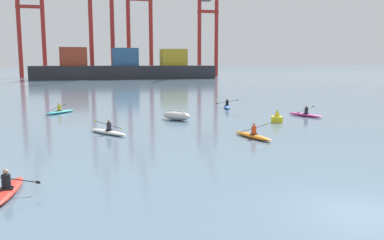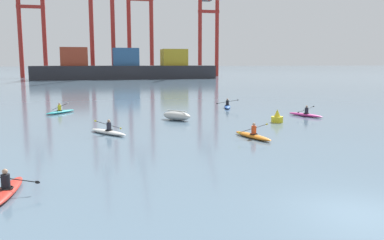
% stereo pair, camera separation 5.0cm
% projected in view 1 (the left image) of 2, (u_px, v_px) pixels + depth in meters
% --- Properties ---
extents(ground_plane, '(800.00, 800.00, 0.00)m').
position_uv_depth(ground_plane, '(363.00, 215.00, 12.04)').
color(ground_plane, slate).
extents(container_barge, '(47.81, 8.59, 8.25)m').
position_uv_depth(container_barge, '(125.00, 68.00, 106.30)').
color(container_barge, '#28282D').
rests_on(container_barge, ground).
extents(gantry_crane_west, '(7.73, 16.81, 34.38)m').
position_uv_depth(gantry_crane_west, '(30.00, 20.00, 112.78)').
color(gantry_crane_west, maroon).
rests_on(gantry_crane_west, ground).
extents(gantry_crane_west_mid, '(7.13, 15.18, 37.21)m').
position_uv_depth(gantry_crane_west_mid, '(101.00, 12.00, 111.75)').
color(gantry_crane_west_mid, maroon).
rests_on(gantry_crane_west_mid, ground).
extents(gantry_crane_east_mid, '(7.92, 17.68, 39.76)m').
position_uv_depth(gantry_crane_east_mid, '(140.00, 14.00, 117.76)').
color(gantry_crane_east_mid, maroon).
rests_on(gantry_crane_east_mid, ground).
extents(gantry_crane_east, '(6.80, 14.71, 34.45)m').
position_uv_depth(gantry_crane_east, '(208.00, 24.00, 125.15)').
color(gantry_crane_east, maroon).
rests_on(gantry_crane_east, ground).
extents(capsized_dinghy, '(2.49, 2.71, 0.76)m').
position_uv_depth(capsized_dinghy, '(177.00, 116.00, 31.48)').
color(capsized_dinghy, beige).
rests_on(capsized_dinghy, ground).
extents(channel_buoy, '(0.90, 0.90, 1.00)m').
position_uv_depth(channel_buoy, '(277.00, 118.00, 30.34)').
color(channel_buoy, yellow).
rests_on(channel_buoy, ground).
extents(kayak_white, '(2.47, 3.11, 1.05)m').
position_uv_depth(kayak_white, '(108.00, 131.00, 25.41)').
color(kayak_white, silver).
rests_on(kayak_white, ground).
extents(kayak_orange, '(2.20, 3.44, 0.95)m').
position_uv_depth(kayak_orange, '(253.00, 135.00, 24.10)').
color(kayak_orange, orange).
rests_on(kayak_orange, ground).
extents(kayak_blue, '(2.16, 3.42, 0.95)m').
position_uv_depth(kayak_blue, '(227.00, 106.00, 39.95)').
color(kayak_blue, '#2856B2').
rests_on(kayak_blue, ground).
extents(kayak_magenta, '(2.09, 3.36, 0.95)m').
position_uv_depth(kayak_magenta, '(305.00, 114.00, 33.66)').
color(kayak_magenta, '#C13384').
rests_on(kayak_magenta, ground).
extents(kayak_red, '(2.26, 3.44, 0.95)m').
position_uv_depth(kayak_red, '(8.00, 190.00, 13.82)').
color(kayak_red, red).
rests_on(kayak_red, ground).
extents(kayak_teal, '(2.65, 2.98, 1.06)m').
position_uv_depth(kayak_teal, '(60.00, 111.00, 35.59)').
color(kayak_teal, teal).
rests_on(kayak_teal, ground).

